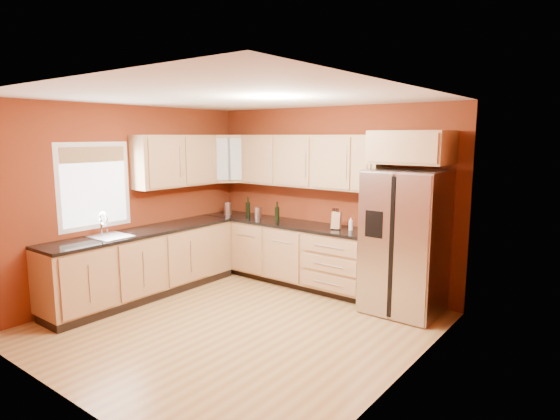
# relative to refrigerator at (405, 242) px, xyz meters

# --- Properties ---
(floor) EXTENTS (4.00, 4.00, 0.00)m
(floor) POSITION_rel_refrigerator_xyz_m (-1.35, -1.62, -0.89)
(floor) COLOR #A0723D
(floor) RESTS_ON ground
(ceiling) EXTENTS (4.00, 4.00, 0.00)m
(ceiling) POSITION_rel_refrigerator_xyz_m (-1.35, -1.62, 1.71)
(ceiling) COLOR white
(ceiling) RESTS_ON wall_back
(wall_back) EXTENTS (4.00, 0.04, 2.60)m
(wall_back) POSITION_rel_refrigerator_xyz_m (-1.35, 0.38, 0.41)
(wall_back) COLOR maroon
(wall_back) RESTS_ON floor
(wall_front) EXTENTS (4.00, 0.04, 2.60)m
(wall_front) POSITION_rel_refrigerator_xyz_m (-1.35, -3.62, 0.41)
(wall_front) COLOR maroon
(wall_front) RESTS_ON floor
(wall_left) EXTENTS (0.04, 4.00, 2.60)m
(wall_left) POSITION_rel_refrigerator_xyz_m (-3.35, -1.62, 0.41)
(wall_left) COLOR maroon
(wall_left) RESTS_ON floor
(wall_right) EXTENTS (0.04, 4.00, 2.60)m
(wall_right) POSITION_rel_refrigerator_xyz_m (0.65, -1.62, 0.41)
(wall_right) COLOR maroon
(wall_right) RESTS_ON floor
(base_cabinets_back) EXTENTS (2.90, 0.60, 0.88)m
(base_cabinets_back) POSITION_rel_refrigerator_xyz_m (-1.90, 0.07, -0.45)
(base_cabinets_back) COLOR #A3744F
(base_cabinets_back) RESTS_ON floor
(base_cabinets_left) EXTENTS (0.60, 2.80, 0.88)m
(base_cabinets_left) POSITION_rel_refrigerator_xyz_m (-3.05, -1.62, -0.45)
(base_cabinets_left) COLOR #A3744F
(base_cabinets_left) RESTS_ON floor
(countertop_back) EXTENTS (2.90, 0.62, 0.04)m
(countertop_back) POSITION_rel_refrigerator_xyz_m (-1.90, 0.06, 0.01)
(countertop_back) COLOR black
(countertop_back) RESTS_ON base_cabinets_back
(countertop_left) EXTENTS (0.62, 2.80, 0.04)m
(countertop_left) POSITION_rel_refrigerator_xyz_m (-3.04, -1.62, 0.01)
(countertop_left) COLOR black
(countertop_left) RESTS_ON base_cabinets_left
(upper_cabinets_back) EXTENTS (2.30, 0.33, 0.75)m
(upper_cabinets_back) POSITION_rel_refrigerator_xyz_m (-1.60, 0.21, 0.94)
(upper_cabinets_back) COLOR #A3744F
(upper_cabinets_back) RESTS_ON wall_back
(upper_cabinets_left) EXTENTS (0.33, 1.35, 0.75)m
(upper_cabinets_left) POSITION_rel_refrigerator_xyz_m (-3.19, -0.90, 0.94)
(upper_cabinets_left) COLOR #A3744F
(upper_cabinets_left) RESTS_ON wall_left
(corner_upper_cabinet) EXTENTS (0.67, 0.67, 0.75)m
(corner_upper_cabinet) POSITION_rel_refrigerator_xyz_m (-3.02, 0.04, 0.94)
(corner_upper_cabinet) COLOR #A3744F
(corner_upper_cabinet) RESTS_ON wall_back
(over_fridge_cabinet) EXTENTS (0.92, 0.60, 0.40)m
(over_fridge_cabinet) POSITION_rel_refrigerator_xyz_m (0.00, 0.07, 1.16)
(over_fridge_cabinet) COLOR #A3744F
(over_fridge_cabinet) RESTS_ON wall_back
(refrigerator) EXTENTS (0.90, 0.75, 1.78)m
(refrigerator) POSITION_rel_refrigerator_xyz_m (0.00, 0.00, 0.00)
(refrigerator) COLOR silver
(refrigerator) RESTS_ON floor
(window) EXTENTS (0.03, 0.90, 1.00)m
(window) POSITION_rel_refrigerator_xyz_m (-3.33, -2.12, 0.66)
(window) COLOR white
(window) RESTS_ON wall_left
(sink_faucet) EXTENTS (0.50, 0.42, 0.30)m
(sink_faucet) POSITION_rel_refrigerator_xyz_m (-3.04, -2.12, 0.18)
(sink_faucet) COLOR white
(sink_faucet) RESTS_ON countertop_left
(canister_left) EXTENTS (0.16, 0.16, 0.21)m
(canister_left) POSITION_rel_refrigerator_xyz_m (-3.01, -0.01, 0.13)
(canister_left) COLOR silver
(canister_left) RESTS_ON countertop_back
(canister_right) EXTENTS (0.13, 0.13, 0.17)m
(canister_right) POSITION_rel_refrigerator_xyz_m (-2.42, 0.06, 0.12)
(canister_right) COLOR silver
(canister_right) RESTS_ON countertop_back
(wine_bottle_a) EXTENTS (0.09, 0.09, 0.30)m
(wine_bottle_a) POSITION_rel_refrigerator_xyz_m (-2.01, 0.01, 0.18)
(wine_bottle_a) COLOR black
(wine_bottle_a) RESTS_ON countertop_back
(wine_bottle_b) EXTENTS (0.08, 0.08, 0.31)m
(wine_bottle_b) POSITION_rel_refrigerator_xyz_m (-2.63, 0.05, 0.19)
(wine_bottle_b) COLOR black
(wine_bottle_b) RESTS_ON countertop_back
(knife_block) EXTENTS (0.15, 0.14, 0.24)m
(knife_block) POSITION_rel_refrigerator_xyz_m (-1.02, 0.07, 0.15)
(knife_block) COLOR #AD7D54
(knife_block) RESTS_ON countertop_back
(soap_dispenser) EXTENTS (0.06, 0.06, 0.17)m
(soap_dispenser) POSITION_rel_refrigerator_xyz_m (-0.82, 0.11, 0.11)
(soap_dispenser) COLOR white
(soap_dispenser) RESTS_ON countertop_back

